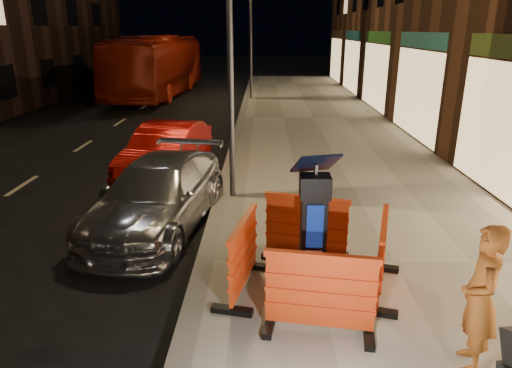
{
  "coord_description": "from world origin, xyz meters",
  "views": [
    {
      "loc": [
        0.93,
        -6.47,
        3.65
      ],
      "look_at": [
        0.8,
        1.0,
        1.1
      ],
      "focal_mm": 32.0,
      "sensor_mm": 36.0,
      "label": 1
    }
  ],
  "objects_px": {
    "bus_doubledecker": "(160,95)",
    "car_silver": "(160,225)",
    "parking_kiosk": "(313,228)",
    "man": "(480,299)",
    "barrier_bldgside": "(381,257)",
    "car_red": "(168,174)",
    "barrier_back": "(306,228)",
    "barrier_front": "(320,294)",
    "barrier_kerbside": "(243,255)"
  },
  "relations": [
    {
      "from": "barrier_back",
      "to": "car_silver",
      "type": "relative_size",
      "value": 0.31
    },
    {
      "from": "parking_kiosk",
      "to": "bus_doubledecker",
      "type": "height_order",
      "value": "parking_kiosk"
    },
    {
      "from": "barrier_bldgside",
      "to": "bus_doubledecker",
      "type": "bearing_deg",
      "value": 36.11
    },
    {
      "from": "parking_kiosk",
      "to": "barrier_front",
      "type": "bearing_deg",
      "value": -75.94
    },
    {
      "from": "man",
      "to": "barrier_kerbside",
      "type": "bearing_deg",
      "value": -107.37
    },
    {
      "from": "barrier_front",
      "to": "barrier_kerbside",
      "type": "distance_m",
      "value": 1.34
    },
    {
      "from": "parking_kiosk",
      "to": "car_red",
      "type": "relative_size",
      "value": 0.47
    },
    {
      "from": "parking_kiosk",
      "to": "barrier_front",
      "type": "xyz_separation_m",
      "value": [
        0.0,
        -0.95,
        -0.42
      ]
    },
    {
      "from": "car_red",
      "to": "car_silver",
      "type": "bearing_deg",
      "value": -72.97
    },
    {
      "from": "parking_kiosk",
      "to": "bus_doubledecker",
      "type": "xyz_separation_m",
      "value": [
        -6.7,
        20.95,
        -1.1
      ]
    },
    {
      "from": "bus_doubledecker",
      "to": "man",
      "type": "bearing_deg",
      "value": -67.23
    },
    {
      "from": "parking_kiosk",
      "to": "man",
      "type": "height_order",
      "value": "parking_kiosk"
    },
    {
      "from": "barrier_back",
      "to": "barrier_front",
      "type": "bearing_deg",
      "value": -72.94
    },
    {
      "from": "barrier_kerbside",
      "to": "car_red",
      "type": "bearing_deg",
      "value": 33.13
    },
    {
      "from": "barrier_kerbside",
      "to": "car_red",
      "type": "height_order",
      "value": "barrier_kerbside"
    },
    {
      "from": "bus_doubledecker",
      "to": "parking_kiosk",
      "type": "bearing_deg",
      "value": -69.76
    },
    {
      "from": "parking_kiosk",
      "to": "car_silver",
      "type": "distance_m",
      "value": 3.85
    },
    {
      "from": "barrier_front",
      "to": "bus_doubledecker",
      "type": "distance_m",
      "value": 22.91
    },
    {
      "from": "barrier_bldgside",
      "to": "man",
      "type": "relative_size",
      "value": 0.82
    },
    {
      "from": "barrier_bldgside",
      "to": "bus_doubledecker",
      "type": "relative_size",
      "value": 0.11
    },
    {
      "from": "car_silver",
      "to": "man",
      "type": "distance_m",
      "value": 5.95
    },
    {
      "from": "barrier_bldgside",
      "to": "car_silver",
      "type": "relative_size",
      "value": 0.31
    },
    {
      "from": "parking_kiosk",
      "to": "man",
      "type": "distance_m",
      "value": 2.18
    },
    {
      "from": "car_silver",
      "to": "bus_doubledecker",
      "type": "bearing_deg",
      "value": 111.31
    },
    {
      "from": "barrier_kerbside",
      "to": "bus_doubledecker",
      "type": "relative_size",
      "value": 0.11
    },
    {
      "from": "car_silver",
      "to": "man",
      "type": "bearing_deg",
      "value": -34.02
    },
    {
      "from": "car_red",
      "to": "barrier_front",
      "type": "bearing_deg",
      "value": -56.37
    },
    {
      "from": "barrier_front",
      "to": "barrier_bldgside",
      "type": "height_order",
      "value": "same"
    },
    {
      "from": "car_red",
      "to": "barrier_kerbside",
      "type": "bearing_deg",
      "value": -60.53
    },
    {
      "from": "car_silver",
      "to": "car_red",
      "type": "bearing_deg",
      "value": 107.69
    },
    {
      "from": "barrier_back",
      "to": "bus_doubledecker",
      "type": "xyz_separation_m",
      "value": [
        -6.7,
        20.0,
        -0.68
      ]
    },
    {
      "from": "man",
      "to": "parking_kiosk",
      "type": "bearing_deg",
      "value": -120.13
    },
    {
      "from": "barrier_back",
      "to": "car_red",
      "type": "distance_m",
      "value": 5.89
    },
    {
      "from": "barrier_bldgside",
      "to": "car_silver",
      "type": "height_order",
      "value": "barrier_bldgside"
    },
    {
      "from": "car_red",
      "to": "barrier_back",
      "type": "bearing_deg",
      "value": -48.41
    },
    {
      "from": "barrier_front",
      "to": "man",
      "type": "xyz_separation_m",
      "value": [
        1.59,
        -0.54,
        0.3
      ]
    },
    {
      "from": "bus_doubledecker",
      "to": "car_silver",
      "type": "bearing_deg",
      "value": -75.25
    },
    {
      "from": "car_silver",
      "to": "car_red",
      "type": "xyz_separation_m",
      "value": [
        -0.51,
        3.33,
        0.0
      ]
    },
    {
      "from": "barrier_kerbside",
      "to": "car_silver",
      "type": "relative_size",
      "value": 0.31
    },
    {
      "from": "barrier_bldgside",
      "to": "barrier_back",
      "type": "bearing_deg",
      "value": 61.06
    },
    {
      "from": "barrier_bldgside",
      "to": "car_red",
      "type": "relative_size",
      "value": 0.34
    },
    {
      "from": "barrier_kerbside",
      "to": "car_silver",
      "type": "height_order",
      "value": "barrier_kerbside"
    },
    {
      "from": "car_silver",
      "to": "barrier_back",
      "type": "bearing_deg",
      "value": -21.08
    },
    {
      "from": "car_red",
      "to": "bus_doubledecker",
      "type": "relative_size",
      "value": 0.34
    },
    {
      "from": "car_silver",
      "to": "bus_doubledecker",
      "type": "relative_size",
      "value": 0.37
    },
    {
      "from": "barrier_front",
      "to": "car_silver",
      "type": "relative_size",
      "value": 0.31
    },
    {
      "from": "barrier_back",
      "to": "barrier_bldgside",
      "type": "height_order",
      "value": "same"
    },
    {
      "from": "barrier_back",
      "to": "car_red",
      "type": "xyz_separation_m",
      "value": [
        -3.2,
        4.9,
        -0.68
      ]
    },
    {
      "from": "barrier_kerbside",
      "to": "barrier_bldgside",
      "type": "relative_size",
      "value": 1.0
    },
    {
      "from": "barrier_front",
      "to": "barrier_bldgside",
      "type": "relative_size",
      "value": 1.0
    }
  ]
}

